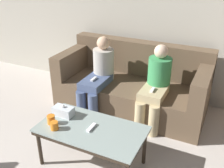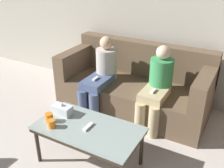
# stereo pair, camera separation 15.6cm
# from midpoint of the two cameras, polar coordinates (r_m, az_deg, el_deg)

# --- Properties ---
(wall_back) EXTENTS (12.00, 0.06, 2.60)m
(wall_back) POSITION_cam_midpoint_polar(r_m,az_deg,el_deg) (3.92, 10.07, 15.33)
(wall_back) COLOR #B7B2A3
(wall_back) RESTS_ON ground_plane
(couch) EXTENTS (2.07, 0.92, 0.91)m
(couch) POSITION_cam_midpoint_polar(r_m,az_deg,el_deg) (3.76, 6.24, -0.53)
(couch) COLOR brown
(couch) RESTS_ON ground_plane
(coffee_table) EXTENTS (1.08, 0.58, 0.46)m
(coffee_table) POSITION_cam_midpoint_polar(r_m,az_deg,el_deg) (2.70, -3.48, -10.21)
(coffee_table) COLOR #8C9E99
(coffee_table) RESTS_ON ground_plane
(cup_near_left) EXTENTS (0.08, 0.08, 0.09)m
(cup_near_left) POSITION_cam_midpoint_polar(r_m,az_deg,el_deg) (2.70, -11.38, -8.49)
(cup_near_left) COLOR orange
(cup_near_left) RESTS_ON coffee_table
(cup_near_right) EXTENTS (0.08, 0.08, 0.09)m
(cup_near_right) POSITION_cam_midpoint_polar(r_m,az_deg,el_deg) (2.79, -11.95, -7.19)
(cup_near_right) COLOR orange
(cup_near_right) RESTS_ON coffee_table
(tissue_box) EXTENTS (0.22, 0.12, 0.13)m
(tissue_box) POSITION_cam_midpoint_polar(r_m,az_deg,el_deg) (2.89, -9.31, -5.56)
(tissue_box) COLOR silver
(tissue_box) RESTS_ON coffee_table
(game_remote) EXTENTS (0.04, 0.15, 0.02)m
(game_remote) POSITION_cam_midpoint_polar(r_m,az_deg,el_deg) (2.67, -3.52, -9.28)
(game_remote) COLOR white
(game_remote) RESTS_ON coffee_table
(seated_person_left_end) EXTENTS (0.31, 0.70, 1.04)m
(seated_person_left_end) POSITION_cam_midpoint_polar(r_m,az_deg,el_deg) (3.62, -1.12, 2.21)
(seated_person_left_end) COLOR #47567A
(seated_person_left_end) RESTS_ON ground_plane
(seated_person_mid_left) EXTENTS (0.31, 0.64, 1.03)m
(seated_person_mid_left) POSITION_cam_midpoint_polar(r_m,az_deg,el_deg) (3.35, 11.14, -0.37)
(seated_person_mid_left) COLOR tan
(seated_person_mid_left) RESTS_ON ground_plane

